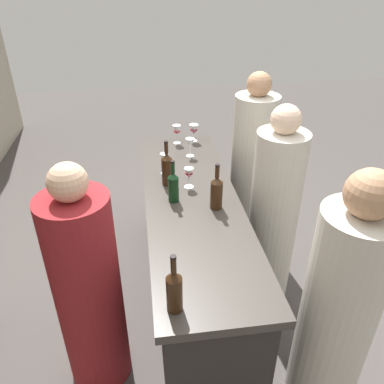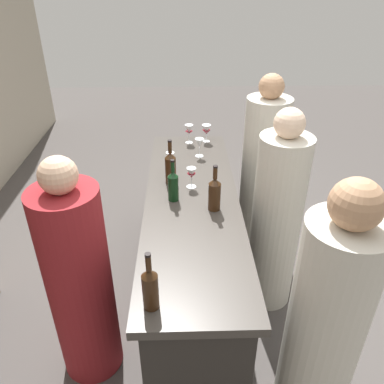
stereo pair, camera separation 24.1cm
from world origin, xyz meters
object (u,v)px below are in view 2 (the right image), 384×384
(wine_bottle_second_right_amber_brown, at_px, (171,167))
(wine_bottle_leftmost_amber_brown, at_px, (150,287))
(wine_bottle_second_left_amber_brown, at_px, (215,193))
(wine_glass_near_left, at_px, (206,130))
(wine_glass_near_center, at_px, (199,144))
(person_left_guest, at_px, (325,324))
(person_right_guest, at_px, (262,174))
(person_server_behind, at_px, (80,284))
(wine_bottle_center_dark_green, at_px, (173,185))
(wine_glass_near_right, at_px, (192,174))
(wine_glass_far_left, at_px, (188,130))
(wine_glass_far_center, at_px, (170,159))
(person_center_guest, at_px, (276,222))

(wine_bottle_second_right_amber_brown, bearing_deg, wine_bottle_leftmost_amber_brown, 176.70)
(wine_bottle_second_left_amber_brown, relative_size, wine_glass_near_left, 2.00)
(wine_glass_near_center, distance_m, person_left_guest, 1.64)
(person_left_guest, bearing_deg, person_right_guest, -71.52)
(wine_bottle_second_right_amber_brown, xyz_separation_m, person_server_behind, (-0.74, 0.51, -0.36))
(wine_glass_near_center, bearing_deg, wine_bottle_second_right_amber_brown, 153.04)
(wine_bottle_center_dark_green, bearing_deg, wine_bottle_second_left_amber_brown, -114.76)
(wine_glass_near_right, bearing_deg, wine_bottle_leftmost_amber_brown, 168.90)
(wine_bottle_center_dark_green, distance_m, wine_glass_near_right, 0.20)
(wine_bottle_second_left_amber_brown, height_order, wine_glass_near_center, wine_bottle_second_left_amber_brown)
(wine_glass_near_center, height_order, wine_glass_far_left, wine_glass_far_left)
(person_left_guest, bearing_deg, wine_bottle_leftmost_amber_brown, 21.39)
(wine_bottle_leftmost_amber_brown, height_order, wine_glass_near_left, wine_bottle_leftmost_amber_brown)
(wine_bottle_second_right_amber_brown, height_order, wine_glass_near_center, wine_bottle_second_right_amber_brown)
(wine_bottle_leftmost_amber_brown, relative_size, wine_glass_near_center, 2.01)
(person_right_guest, bearing_deg, wine_glass_far_center, 33.06)
(person_right_guest, bearing_deg, wine_bottle_center_dark_green, 54.66)
(wine_bottle_leftmost_amber_brown, xyz_separation_m, wine_glass_far_center, (1.29, -0.06, -0.01))
(wine_bottle_second_right_amber_brown, distance_m, wine_glass_near_left, 0.78)
(wine_glass_far_left, height_order, wine_glass_far_center, wine_glass_far_left)
(wine_glass_near_center, height_order, wine_glass_far_center, wine_glass_far_center)
(person_left_guest, bearing_deg, person_center_guest, -68.98)
(wine_bottle_leftmost_amber_brown, height_order, wine_glass_far_center, wine_bottle_leftmost_amber_brown)
(wine_bottle_center_dark_green, xyz_separation_m, person_right_guest, (0.69, -0.73, -0.30))
(wine_bottle_leftmost_amber_brown, xyz_separation_m, wine_bottle_second_left_amber_brown, (0.79, -0.34, 0.00))
(wine_bottle_second_right_amber_brown, distance_m, person_center_guest, 0.82)
(wine_glass_near_right, height_order, person_right_guest, person_right_guest)
(wine_bottle_second_right_amber_brown, distance_m, wine_glass_far_left, 0.71)
(wine_glass_near_left, distance_m, person_left_guest, 1.89)
(wine_bottle_center_dark_green, distance_m, person_center_guest, 0.77)
(wine_bottle_second_right_amber_brown, relative_size, wine_glass_far_left, 1.99)
(wine_bottle_leftmost_amber_brown, xyz_separation_m, person_right_guest, (1.60, -0.82, -0.31))
(wine_glass_far_left, height_order, person_right_guest, person_right_guest)
(wine_glass_near_center, height_order, wine_glass_near_right, wine_glass_near_center)
(wine_glass_near_center, distance_m, person_right_guest, 0.61)
(wine_glass_near_right, xyz_separation_m, person_center_guest, (-0.14, -0.58, -0.31))
(wine_bottle_second_right_amber_brown, relative_size, wine_glass_near_left, 2.13)
(wine_bottle_leftmost_amber_brown, height_order, person_center_guest, person_center_guest)
(wine_bottle_center_dark_green, height_order, person_left_guest, person_left_guest)
(wine_glass_near_right, bearing_deg, wine_bottle_center_dark_green, 142.76)
(wine_bottle_leftmost_amber_brown, relative_size, wine_glass_far_left, 1.86)
(wine_bottle_center_dark_green, distance_m, person_right_guest, 1.05)
(person_server_behind, bearing_deg, wine_bottle_leftmost_amber_brown, -37.49)
(wine_bottle_second_right_amber_brown, xyz_separation_m, person_center_guest, (-0.20, -0.72, -0.33))
(person_right_guest, xyz_separation_m, person_server_behind, (-1.20, 1.26, -0.04))
(wine_bottle_center_dark_green, height_order, person_server_behind, person_server_behind)
(wine_glass_far_center, xyz_separation_m, person_left_guest, (-1.23, -0.78, -0.32))
(wine_glass_far_center, height_order, person_server_behind, person_server_behind)
(wine_glass_far_center, relative_size, person_right_guest, 0.10)
(wine_glass_near_center, relative_size, wine_glass_far_left, 0.93)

